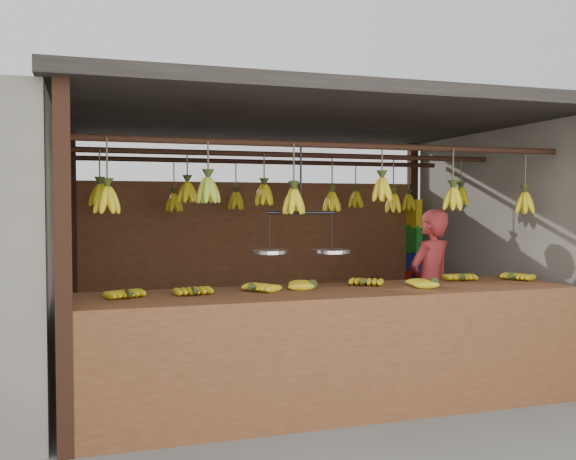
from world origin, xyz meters
name	(u,v)px	position (x,y,z in m)	size (l,w,h in m)	color
ground	(298,371)	(0.00, 0.00, 0.00)	(80.00, 80.00, 0.00)	#5B5B57
stall	(287,161)	(0.00, 0.33, 1.97)	(4.30, 3.30, 2.40)	black
counter	(340,317)	(-0.08, -1.23, 0.72)	(3.81, 0.87, 0.96)	brown
hanging_bananas	(297,198)	(-0.01, 0.00, 1.60)	(3.64, 2.26, 0.38)	gold
balance_scale	(301,246)	(-0.31, -1.00, 1.23)	(0.74, 0.38, 0.83)	black
vendor	(430,286)	(1.36, -0.05, 0.75)	(0.55, 0.36, 1.50)	#BF3333
bag_bundles	(414,251)	(1.94, 1.35, 0.98)	(0.08, 0.26, 1.21)	yellow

